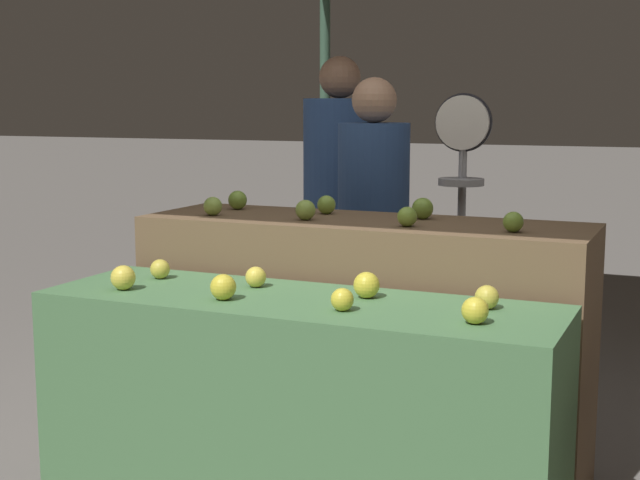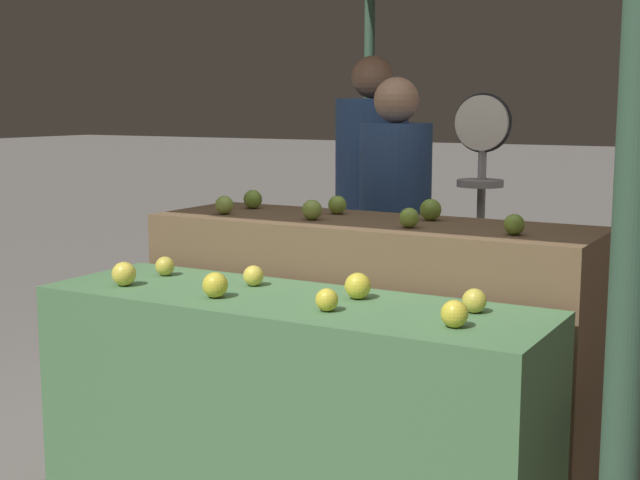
% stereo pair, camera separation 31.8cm
% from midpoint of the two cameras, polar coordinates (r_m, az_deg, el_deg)
% --- Properties ---
extents(display_counter_front, '(1.74, 0.55, 0.84)m').
position_cam_midpoint_polar(display_counter_front, '(3.04, -4.48, -11.57)').
color(display_counter_front, '#4C7A4C').
rests_on(display_counter_front, ground_plane).
extents(display_counter_back, '(1.74, 0.55, 1.03)m').
position_cam_midpoint_polar(display_counter_back, '(3.53, 0.15, -7.06)').
color(display_counter_back, brown).
rests_on(display_counter_back, ground_plane).
extents(apple_front_0, '(0.09, 0.09, 0.09)m').
position_cam_midpoint_polar(apple_front_0, '(3.16, -15.34, -2.37)').
color(apple_front_0, yellow).
rests_on(apple_front_0, display_counter_front).
extents(apple_front_1, '(0.09, 0.09, 0.09)m').
position_cam_midpoint_polar(apple_front_1, '(2.93, -9.33, -3.02)').
color(apple_front_1, gold).
rests_on(apple_front_1, display_counter_front).
extents(apple_front_2, '(0.07, 0.07, 0.07)m').
position_cam_midpoint_polar(apple_front_2, '(2.74, -1.89, -3.87)').
color(apple_front_2, gold).
rests_on(apple_front_2, display_counter_front).
extents(apple_front_3, '(0.08, 0.08, 0.08)m').
position_cam_midpoint_polar(apple_front_3, '(2.59, 6.46, -4.54)').
color(apple_front_3, gold).
rests_on(apple_front_3, display_counter_front).
extents(apple_front_4, '(0.07, 0.07, 0.07)m').
position_cam_midpoint_polar(apple_front_4, '(3.33, -12.92, -1.85)').
color(apple_front_4, gold).
rests_on(apple_front_4, display_counter_front).
extents(apple_front_5, '(0.07, 0.07, 0.07)m').
position_cam_midpoint_polar(apple_front_5, '(3.11, -7.06, -2.39)').
color(apple_front_5, yellow).
rests_on(apple_front_5, display_counter_front).
extents(apple_front_6, '(0.09, 0.09, 0.09)m').
position_cam_midpoint_polar(apple_front_6, '(2.92, -0.12, -2.93)').
color(apple_front_6, gold).
rests_on(apple_front_6, display_counter_front).
extents(apple_front_7, '(0.08, 0.08, 0.08)m').
position_cam_midpoint_polar(apple_front_7, '(2.79, 7.44, -3.69)').
color(apple_front_7, gold).
rests_on(apple_front_7, display_counter_front).
extents(apple_back_0, '(0.07, 0.07, 0.07)m').
position_cam_midpoint_polar(apple_back_0, '(3.60, -9.40, 2.13)').
color(apple_back_0, '#8EB247').
rests_on(apple_back_0, display_counter_back).
extents(apple_back_1, '(0.08, 0.08, 0.08)m').
position_cam_midpoint_polar(apple_back_1, '(3.42, -3.60, 1.92)').
color(apple_back_1, '#8EB247').
rests_on(apple_back_1, display_counter_back).
extents(apple_back_2, '(0.07, 0.07, 0.07)m').
position_cam_midpoint_polar(apple_back_2, '(3.24, 2.81, 1.48)').
color(apple_back_2, '#84AD3D').
rests_on(apple_back_2, display_counter_back).
extents(apple_back_3, '(0.07, 0.07, 0.07)m').
position_cam_midpoint_polar(apple_back_3, '(3.13, 9.45, 1.13)').
color(apple_back_3, '#7AA338').
rests_on(apple_back_3, display_counter_back).
extents(apple_back_4, '(0.08, 0.08, 0.08)m').
position_cam_midpoint_polar(apple_back_4, '(3.80, -7.70, 2.54)').
color(apple_back_4, '#7AA338').
rests_on(apple_back_4, display_counter_back).
extents(apple_back_5, '(0.08, 0.08, 0.08)m').
position_cam_midpoint_polar(apple_back_5, '(3.61, -2.11, 2.26)').
color(apple_back_5, '#84AD3D').
rests_on(apple_back_5, display_counter_back).
extents(apple_back_6, '(0.08, 0.08, 0.08)m').
position_cam_midpoint_polar(apple_back_6, '(3.45, 3.98, 2.01)').
color(apple_back_6, '#7AA338').
rests_on(apple_back_6, display_counter_back).
extents(produce_scale, '(0.25, 0.20, 1.52)m').
position_cam_midpoint_polar(produce_scale, '(3.93, 6.77, 3.07)').
color(produce_scale, '#99999E').
rests_on(produce_scale, ground_plane).
extents(person_vendor_at_scale, '(0.46, 0.46, 1.60)m').
position_cam_midpoint_polar(person_vendor_at_scale, '(4.19, 1.26, 1.12)').
color(person_vendor_at_scale, '#2D2D38').
rests_on(person_vendor_at_scale, ground_plane).
extents(person_customer_left, '(0.53, 0.53, 1.73)m').
position_cam_midpoint_polar(person_customer_left, '(4.91, -0.60, 3.06)').
color(person_customer_left, '#2D2D38').
rests_on(person_customer_left, ground_plane).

